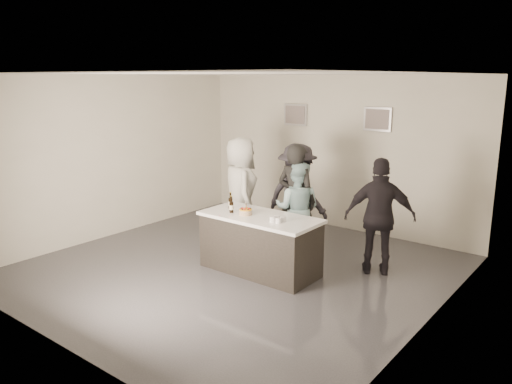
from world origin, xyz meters
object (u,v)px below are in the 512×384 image
person_main_blue (297,209)px  person_guest_left (241,191)px  beer_bottle_a (231,201)px  person_guest_back (297,196)px  person_guest_right (380,217)px  person_main_black (296,200)px  beer_bottle_b (231,204)px  bar_counter (260,244)px  cake (246,212)px

person_main_blue → person_guest_left: 1.18m
beer_bottle_a → person_guest_left: 1.02m
person_guest_back → person_guest_right: bearing=173.1°
person_main_black → person_guest_right: size_ratio=1.06×
beer_bottle_b → person_guest_back: bearing=80.7°
beer_bottle_b → person_guest_right: bearing=32.1°
beer_bottle_a → person_main_blue: person_main_blue is taller
person_main_blue → person_guest_right: bearing=163.9°
person_guest_left → beer_bottle_a: bearing=159.9°
person_main_black → beer_bottle_a: bearing=54.6°
person_main_black → person_guest_right: 1.47m
beer_bottle_a → person_guest_left: size_ratio=0.14×
bar_counter → person_main_blue: size_ratio=1.16×
bar_counter → person_guest_back: size_ratio=1.01×
person_guest_left → person_guest_right: 2.61m
person_main_blue → cake: bearing=58.4°
bar_counter → person_guest_right: size_ratio=1.03×
person_guest_left → person_guest_back: person_guest_left is taller
beer_bottle_b → person_guest_right: (1.92, 1.20, -0.13)m
person_main_black → person_guest_left: person_guest_left is taller
person_main_black → person_guest_back: bearing=-60.9°
bar_counter → person_main_black: person_main_black is taller
cake → person_guest_right: 2.03m
beer_bottle_a → beer_bottle_b: (0.17, -0.18, 0.00)m
bar_counter → person_guest_right: person_guest_right is taller
person_main_black → person_guest_right: person_main_black is taller
bar_counter → person_guest_back: 1.43m
person_main_blue → beer_bottle_a: bearing=35.9°
cake → person_guest_back: (-0.01, 1.43, -0.02)m
beer_bottle_b → person_guest_left: (-0.68, 1.05, -0.07)m
beer_bottle_a → person_guest_left: person_guest_left is taller
bar_counter → person_guest_right: (1.46, 1.06, 0.45)m
bar_counter → person_main_blue: 1.05m
person_main_blue → person_guest_back: 0.45m
person_main_blue → person_guest_right: (1.43, 0.08, 0.10)m
cake → person_guest_right: bearing=34.9°
person_main_blue → person_guest_right: size_ratio=0.89×
beer_bottle_b → beer_bottle_a: bearing=133.8°
bar_counter → person_guest_back: bearing=99.0°
cake → beer_bottle_b: bearing=-170.6°
beer_bottle_b → person_main_blue: 1.24m
person_main_black → person_guest_left: size_ratio=0.99×
bar_counter → person_main_black: bearing=90.2°
bar_counter → person_main_black: size_ratio=0.98×
person_guest_back → bar_counter: bearing=101.3°
beer_bottle_a → beer_bottle_b: size_ratio=1.00×
person_guest_left → person_guest_back: 1.02m
person_guest_right → person_main_blue: bearing=-24.5°
bar_counter → beer_bottle_b: size_ratio=7.15×
cake → person_main_black: (0.20, 1.09, 0.01)m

